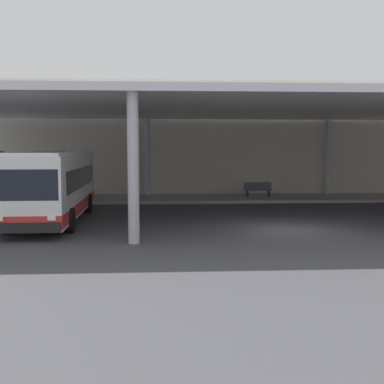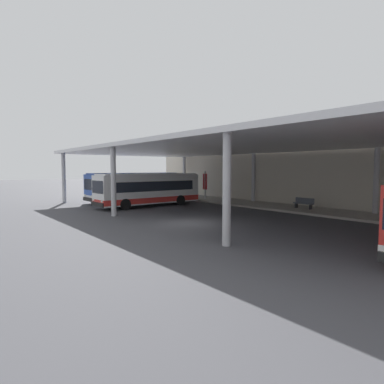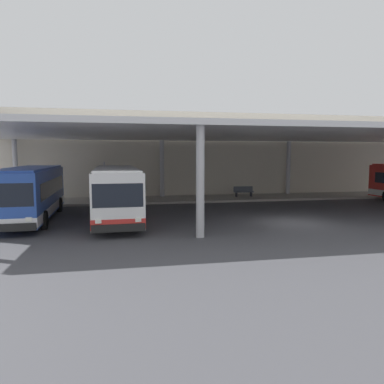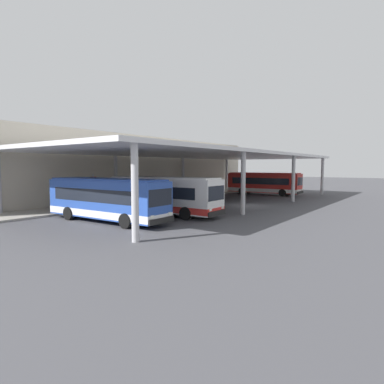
{
  "view_description": "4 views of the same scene",
  "coord_description": "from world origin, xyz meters",
  "px_view_note": "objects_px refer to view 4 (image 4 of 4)",
  "views": [
    {
      "loc": [
        -5.17,
        -19.78,
        3.37
      ],
      "look_at": [
        -3.82,
        2.45,
        1.35
      ],
      "focal_mm": 46.36,
      "sensor_mm": 36.0,
      "label": 1
    },
    {
      "loc": [
        17.0,
        -13.09,
        3.62
      ],
      "look_at": [
        -3.93,
        3.38,
        1.71
      ],
      "focal_mm": 30.37,
      "sensor_mm": 36.0,
      "label": 2
    },
    {
      "loc": [
        -9.78,
        -18.79,
        3.85
      ],
      "look_at": [
        -5.54,
        2.65,
        1.64
      ],
      "focal_mm": 33.43,
      "sensor_mm": 36.0,
      "label": 3
    },
    {
      "loc": [
        -30.47,
        -15.07,
        4.03
      ],
      "look_at": [
        -4.71,
        3.89,
        1.53
      ],
      "focal_mm": 30.29,
      "sensor_mm": 36.0,
      "label": 4
    }
  ],
  "objects_px": {
    "banner_sign": "(93,188)",
    "bus_middle_bay": "(264,183)",
    "bus_second_bay": "(163,195)",
    "bench_waiting": "(169,193)",
    "bus_nearest_bay": "(106,199)"
  },
  "relations": [
    {
      "from": "bus_second_bay",
      "to": "bench_waiting",
      "type": "relative_size",
      "value": 5.89
    },
    {
      "from": "bus_second_bay",
      "to": "bus_nearest_bay",
      "type": "bearing_deg",
      "value": 167.89
    },
    {
      "from": "bus_nearest_bay",
      "to": "bus_middle_bay",
      "type": "distance_m",
      "value": 28.48
    },
    {
      "from": "bus_nearest_bay",
      "to": "bus_second_bay",
      "type": "xyz_separation_m",
      "value": [
        5.05,
        -1.08,
        0.0
      ]
    },
    {
      "from": "bus_second_bay",
      "to": "bus_middle_bay",
      "type": "xyz_separation_m",
      "value": [
        23.43,
        1.32,
        0.0
      ]
    },
    {
      "from": "banner_sign",
      "to": "bus_middle_bay",
      "type": "bearing_deg",
      "value": -15.24
    },
    {
      "from": "bench_waiting",
      "to": "bus_second_bay",
      "type": "bearing_deg",
      "value": -141.48
    },
    {
      "from": "bus_second_bay",
      "to": "bus_middle_bay",
      "type": "relative_size",
      "value": 1.0
    },
    {
      "from": "bus_nearest_bay",
      "to": "bench_waiting",
      "type": "relative_size",
      "value": 5.89
    },
    {
      "from": "bus_middle_bay",
      "to": "bench_waiting",
      "type": "relative_size",
      "value": 5.88
    },
    {
      "from": "bench_waiting",
      "to": "bus_middle_bay",
      "type": "bearing_deg",
      "value": -31.51
    },
    {
      "from": "bus_middle_bay",
      "to": "bench_waiting",
      "type": "height_order",
      "value": "bus_middle_bay"
    },
    {
      "from": "bus_nearest_bay",
      "to": "banner_sign",
      "type": "xyz_separation_m",
      "value": [
        4.02,
        6.9,
        0.32
      ]
    },
    {
      "from": "bus_nearest_bay",
      "to": "bus_middle_bay",
      "type": "height_order",
      "value": "same"
    },
    {
      "from": "bus_nearest_bay",
      "to": "bus_second_bay",
      "type": "height_order",
      "value": "same"
    }
  ]
}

